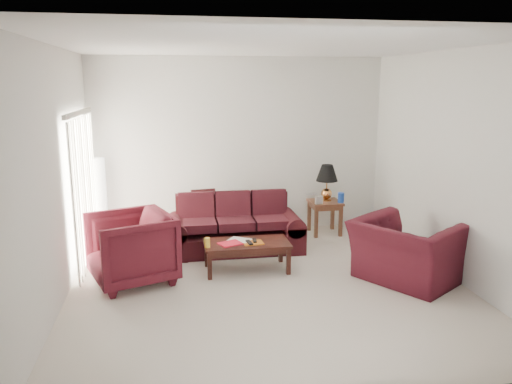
# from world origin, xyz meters

# --- Properties ---
(floor) EXTENTS (5.00, 5.00, 0.00)m
(floor) POSITION_xyz_m (0.00, 0.00, 0.00)
(floor) COLOR beige
(floor) RESTS_ON ground
(blinds) EXTENTS (0.10, 2.00, 2.16)m
(blinds) POSITION_xyz_m (-2.42, 1.30, 1.08)
(blinds) COLOR silver
(blinds) RESTS_ON ground
(sofa) EXTENTS (2.11, 0.96, 0.85)m
(sofa) POSITION_xyz_m (-0.24, 1.41, 0.43)
(sofa) COLOR black
(sofa) RESTS_ON ground
(throw_pillow) EXTENTS (0.41, 0.24, 0.40)m
(throw_pillow) POSITION_xyz_m (-0.67, 2.02, 0.67)
(throw_pillow) COLOR black
(throw_pillow) RESTS_ON sofa
(end_table) EXTENTS (0.54, 0.54, 0.57)m
(end_table) POSITION_xyz_m (1.41, 2.05, 0.29)
(end_table) COLOR #532A1C
(end_table) RESTS_ON ground
(table_lamp) EXTENTS (0.41, 0.41, 0.62)m
(table_lamp) POSITION_xyz_m (1.45, 2.09, 0.89)
(table_lamp) COLOR #CE8240
(table_lamp) RESTS_ON end_table
(clock) EXTENTS (0.14, 0.08, 0.13)m
(clock) POSITION_xyz_m (1.25, 1.88, 0.64)
(clock) COLOR white
(clock) RESTS_ON end_table
(blue_canister) EXTENTS (0.11, 0.11, 0.17)m
(blue_canister) POSITION_xyz_m (1.65, 1.91, 0.66)
(blue_canister) COLOR #183E9F
(blue_canister) RESTS_ON end_table
(picture_frame) EXTENTS (0.17, 0.18, 0.05)m
(picture_frame) POSITION_xyz_m (1.24, 2.29, 0.65)
(picture_frame) COLOR #BCBBC0
(picture_frame) RESTS_ON end_table
(floor_lamp) EXTENTS (0.29, 0.29, 1.41)m
(floor_lamp) POSITION_xyz_m (-2.32, 2.20, 0.71)
(floor_lamp) COLOR silver
(floor_lamp) RESTS_ON ground
(armchair_left) EXTENTS (1.30, 1.28, 0.93)m
(armchair_left) POSITION_xyz_m (-1.73, 0.40, 0.46)
(armchair_left) COLOR #461019
(armchair_left) RESTS_ON ground
(armchair_right) EXTENTS (1.59, 1.64, 0.81)m
(armchair_right) POSITION_xyz_m (1.83, -0.17, 0.41)
(armchair_right) COLOR #3E0E17
(armchair_right) RESTS_ON ground
(coffee_table) EXTENTS (1.25, 0.77, 0.41)m
(coffee_table) POSITION_xyz_m (-0.18, 0.55, 0.21)
(coffee_table) COLOR black
(coffee_table) RESTS_ON ground
(magazine_red) EXTENTS (0.36, 0.32, 0.02)m
(magazine_red) POSITION_xyz_m (-0.42, 0.50, 0.42)
(magazine_red) COLOR red
(magazine_red) RESTS_ON coffee_table
(magazine_white) EXTENTS (0.37, 0.35, 0.02)m
(magazine_white) POSITION_xyz_m (-0.27, 0.63, 0.42)
(magazine_white) COLOR white
(magazine_white) RESTS_ON coffee_table
(magazine_orange) EXTENTS (0.29, 0.22, 0.02)m
(magazine_orange) POSITION_xyz_m (-0.10, 0.49, 0.42)
(magazine_orange) COLOR #CA6B17
(magazine_orange) RESTS_ON coffee_table
(remote_a) EXTENTS (0.08, 0.19, 0.02)m
(remote_a) POSITION_xyz_m (-0.16, 0.45, 0.44)
(remote_a) COLOR black
(remote_a) RESTS_ON coffee_table
(remote_b) EXTENTS (0.06, 0.17, 0.02)m
(remote_b) POSITION_xyz_m (-0.08, 0.53, 0.44)
(remote_b) COLOR black
(remote_b) RESTS_ON coffee_table
(yellow_glass) EXTENTS (0.10, 0.10, 0.13)m
(yellow_glass) POSITION_xyz_m (-0.74, 0.43, 0.48)
(yellow_glass) COLOR gold
(yellow_glass) RESTS_ON coffee_table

